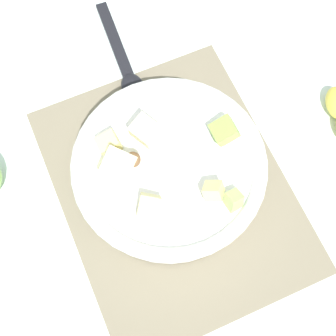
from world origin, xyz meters
TOP-DOWN VIEW (x-y plane):
  - ground_plane at (0.00, 0.00)m, footprint 2.40×2.40m
  - placemat at (0.00, 0.00)m, footprint 0.40×0.32m
  - salad_bowl at (0.01, 0.00)m, footprint 0.27×0.27m
  - serving_spoon at (0.21, -0.01)m, footprint 0.20×0.04m

SIDE VIEW (x-z plane):
  - ground_plane at x=0.00m, z-range 0.00..0.00m
  - placemat at x=0.00m, z-range 0.00..0.01m
  - serving_spoon at x=0.21m, z-range 0.00..0.02m
  - salad_bowl at x=0.01m, z-range -0.01..0.10m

